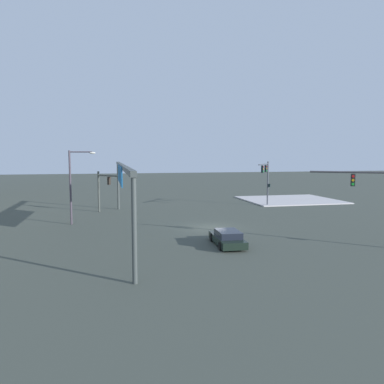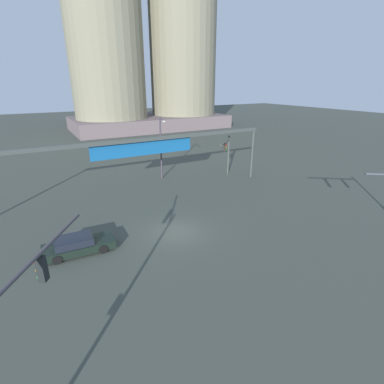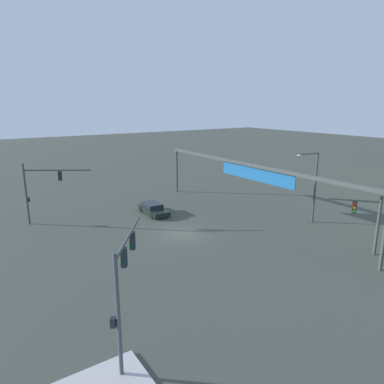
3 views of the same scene
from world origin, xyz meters
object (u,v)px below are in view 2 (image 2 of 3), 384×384
Objects in this scene: traffic_signal_near_corner at (227,151)px; sedan_car_approaching at (78,245)px; traffic_signal_opposite_side at (10,336)px; streetlamp_curved_arm at (161,144)px.

traffic_signal_near_corner reaches higher than sedan_car_approaching.
traffic_signal_opposite_side is at bearing -103.55° from sedan_car_approaching.
traffic_signal_opposite_side is 1.32× the size of sedan_car_approaching.
traffic_signal_opposite_side is 12.07m from sedan_car_approaching.
streetlamp_curved_arm is at bearing -60.70° from traffic_signal_near_corner.
traffic_signal_opposite_side is (-22.79, -20.59, 0.92)m from traffic_signal_near_corner.
traffic_signal_near_corner is 0.79× the size of traffic_signal_opposite_side.
streetlamp_curved_arm reaches higher than sedan_car_approaching.
traffic_signal_opposite_side reaches higher than traffic_signal_near_corner.
traffic_signal_opposite_side is 0.86× the size of streetlamp_curved_arm.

